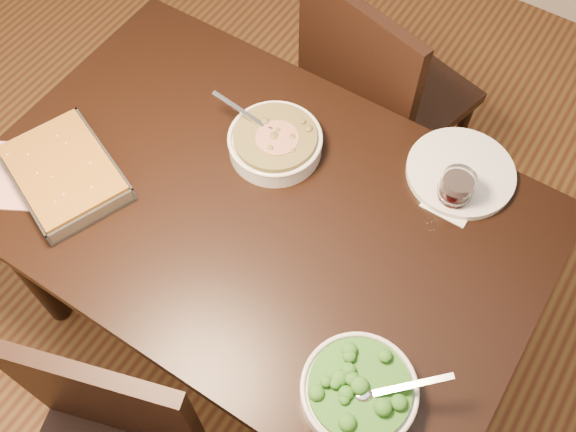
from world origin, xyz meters
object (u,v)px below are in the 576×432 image
object	(u,v)px
broccoli_bowl	(359,391)
wine_tumbler	(456,188)
chair_far	(376,93)
stew_bowl	(275,142)
table	(259,225)
dinner_plate	(461,172)
baking_dish	(64,173)

from	to	relation	value
broccoli_bowl	wine_tumbler	distance (m)	0.55
chair_far	stew_bowl	bearing A→B (deg)	98.22
broccoli_bowl	table	bearing A→B (deg)	148.12
stew_bowl	broccoli_bowl	world-z (taller)	broccoli_bowl
dinner_plate	broccoli_bowl	bearing A→B (deg)	-84.64
baking_dish	chair_far	bearing A→B (deg)	84.26
table	wine_tumbler	bearing A→B (deg)	34.94
baking_dish	table	bearing A→B (deg)	45.38
stew_bowl	broccoli_bowl	bearing A→B (deg)	-41.55
table	dinner_plate	size ratio (longest dim) A/B	5.05
broccoli_bowl	stew_bowl	bearing A→B (deg)	138.45
broccoli_bowl	chair_far	world-z (taller)	chair_far
wine_tumbler	dinner_plate	size ratio (longest dim) A/B	0.34
stew_bowl	dinner_plate	distance (m)	0.48
table	chair_far	bearing A→B (deg)	90.15
table	wine_tumbler	world-z (taller)	wine_tumbler
stew_bowl	chair_far	size ratio (longest dim) A/B	0.29
dinner_plate	baking_dish	bearing A→B (deg)	-146.24
table	wine_tumbler	distance (m)	0.51
table	broccoli_bowl	xyz separation A→B (m)	(0.44, -0.27, 0.13)
stew_bowl	dinner_plate	world-z (taller)	stew_bowl
broccoli_bowl	baking_dish	distance (m)	0.90
table	baking_dish	bearing A→B (deg)	-156.38
wine_tumbler	chair_far	bearing A→B (deg)	135.62
dinner_plate	chair_far	xyz separation A→B (m)	(-0.38, 0.31, -0.23)
table	stew_bowl	bearing A→B (deg)	109.23
stew_bowl	broccoli_bowl	distance (m)	0.67
broccoli_bowl	wine_tumbler	xyz separation A→B (m)	(-0.04, 0.55, 0.02)
table	broccoli_bowl	bearing A→B (deg)	-31.88
baking_dish	wine_tumbler	xyz separation A→B (m)	(0.85, 0.48, 0.02)
stew_bowl	wine_tumbler	distance (m)	0.47
stew_bowl	dinner_plate	xyz separation A→B (m)	(0.44, 0.19, -0.02)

